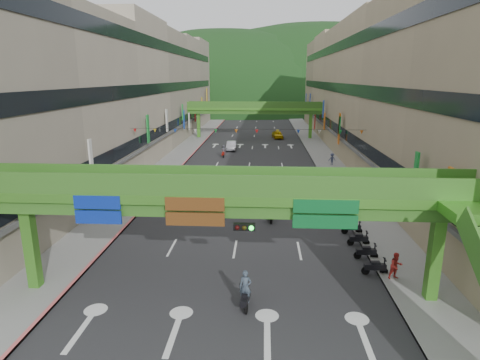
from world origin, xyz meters
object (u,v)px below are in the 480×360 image
object	(u,v)px
car_silver	(231,146)
car_yellow	(278,135)
pedestrian_red	(396,268)
scooter_rider_mid	(270,209)
scooter_rider_near	(245,291)
overpass_near	(244,209)

from	to	relation	value
car_silver	car_yellow	size ratio (longest dim) A/B	1.01
car_yellow	pedestrian_red	size ratio (longest dim) A/B	2.68
scooter_rider_mid	pedestrian_red	bearing A→B (deg)	-53.14
scooter_rider_mid	scooter_rider_near	bearing A→B (deg)	-96.42
overpass_near	car_silver	xyz separation A→B (m)	(-4.34, 46.02, -4.47)
overpass_near	car_silver	world-z (taller)	overpass_near
overpass_near	car_yellow	size ratio (longest dim) A/B	6.36
overpass_near	scooter_rider_mid	bearing A→B (deg)	82.62
scooter_rider_mid	pedestrian_red	distance (m)	12.11
scooter_rider_near	pedestrian_red	world-z (taller)	scooter_rider_near
overpass_near	pedestrian_red	size ratio (longest dim) A/B	17.08
car_silver	pedestrian_red	world-z (taller)	pedestrian_red
scooter_rider_near	car_yellow	distance (m)	60.29
scooter_rider_mid	car_silver	size ratio (longest dim) A/B	0.48
scooter_rider_near	scooter_rider_mid	xyz separation A→B (m)	(1.47, 13.07, 0.12)
scooter_rider_mid	pedestrian_red	world-z (taller)	scooter_rider_mid
scooter_rider_near	car_yellow	bearing A→B (deg)	86.60
car_silver	pedestrian_red	xyz separation A→B (m)	(13.21, -43.33, 0.09)
overpass_near	car_yellow	distance (m)	59.77
car_yellow	car_silver	bearing A→B (deg)	-130.18
scooter_rider_near	car_silver	bearing A→B (deg)	95.47
scooter_rider_mid	pedestrian_red	size ratio (longest dim) A/B	1.31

